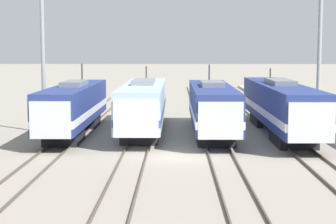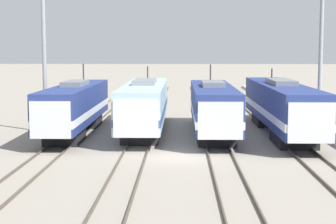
{
  "view_description": "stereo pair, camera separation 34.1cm",
  "coord_description": "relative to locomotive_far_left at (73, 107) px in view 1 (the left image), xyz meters",
  "views": [
    {
      "loc": [
        -0.16,
        -32.75,
        6.38
      ],
      "look_at": [
        -0.61,
        2.18,
        2.42
      ],
      "focal_mm": 60.0,
      "sensor_mm": 36.0,
      "label": 1
    },
    {
      "loc": [
        0.18,
        -32.74,
        6.38
      ],
      "look_at": [
        -0.61,
        2.18,
        2.42
      ],
      "focal_mm": 60.0,
      "sensor_mm": 36.0,
      "label": 2
    }
  ],
  "objects": [
    {
      "name": "ground_plane",
      "position": [
        7.7,
        -8.38,
        -2.06
      ],
      "size": [
        400.0,
        400.0,
        0.0
      ],
      "primitive_type": "plane",
      "color": "gray"
    },
    {
      "name": "rail_pair_far_left",
      "position": [
        0.0,
        -8.38,
        -1.98
      ],
      "size": [
        1.5,
        120.0,
        0.15
      ],
      "color": "#4C4238",
      "rests_on": "ground_plane"
    },
    {
      "name": "rail_pair_center_left",
      "position": [
        5.13,
        -8.38,
        -1.98
      ],
      "size": [
        1.51,
        120.0,
        0.15
      ],
      "color": "#4C4238",
      "rests_on": "ground_plane"
    },
    {
      "name": "rail_pair_center_right",
      "position": [
        10.26,
        -8.38,
        -1.98
      ],
      "size": [
        1.51,
        120.0,
        0.15
      ],
      "color": "#4C4238",
      "rests_on": "ground_plane"
    },
    {
      "name": "rail_pair_far_right",
      "position": [
        15.4,
        -8.38,
        -1.98
      ],
      "size": [
        1.5,
        120.0,
        0.15
      ],
      "color": "#4C4238",
      "rests_on": "ground_plane"
    },
    {
      "name": "locomotive_far_left",
      "position": [
        0.0,
        0.0,
        0.0
      ],
      "size": [
        2.76,
        16.58,
        5.17
      ],
      "color": "black",
      "rests_on": "ground_plane"
    },
    {
      "name": "locomotive_center_left",
      "position": [
        5.13,
        1.1,
        0.03
      ],
      "size": [
        3.04,
        17.69,
        4.92
      ],
      "color": "#232326",
      "rests_on": "ground_plane"
    },
    {
      "name": "locomotive_center_right",
      "position": [
        10.26,
        -0.24,
        -0.0
      ],
      "size": [
        2.98,
        16.37,
        5.11
      ],
      "color": "black",
      "rests_on": "ground_plane"
    },
    {
      "name": "locomotive_far_right",
      "position": [
        15.4,
        0.38,
        0.05
      ],
      "size": [
        2.98,
        20.06,
        4.76
      ],
      "color": "black",
      "rests_on": "ground_plane"
    },
    {
      "name": "catenary_tower_left",
      "position": [
        -2.47,
        1.32,
        4.04
      ],
      "size": [
        2.45,
        0.31,
        11.73
      ],
      "color": "gray",
      "rests_on": "ground_plane"
    },
    {
      "name": "catenary_tower_right",
      "position": [
        18.36,
        1.32,
        4.04
      ],
      "size": [
        2.45,
        0.31,
        11.73
      ],
      "color": "gray",
      "rests_on": "ground_plane"
    }
  ]
}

